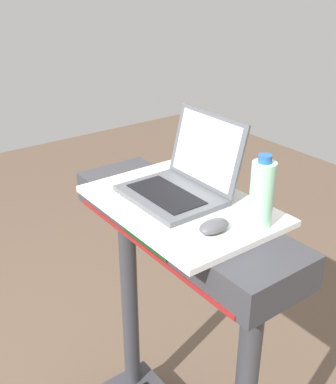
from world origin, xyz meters
name	(u,v)px	position (x,y,z in m)	size (l,w,h in m)	color
desk_board	(181,205)	(0.00, 0.70, 1.20)	(0.61, 0.42, 0.02)	white
laptop	(182,180)	(-0.04, 0.74, 1.26)	(0.32, 0.30, 0.25)	#515459
computer_mouse	(214,226)	(0.20, 0.66, 1.22)	(0.06, 0.10, 0.03)	#4C4C51
water_bottle	(262,193)	(0.25, 0.79, 1.31)	(0.07, 0.07, 0.22)	#9EDBB2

